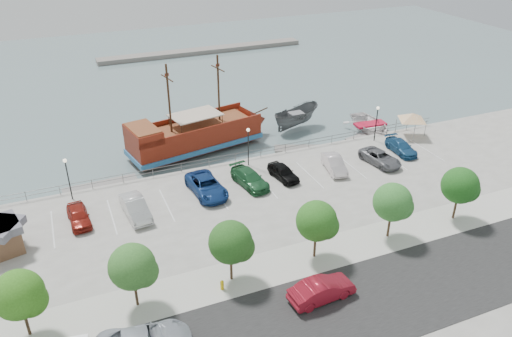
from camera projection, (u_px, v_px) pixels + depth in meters
name	position (u px, v px, depth m)	size (l,w,h in m)	color
ground	(273.00, 203.00, 48.59)	(160.00, 160.00, 0.00)	slate
street	(368.00, 302.00, 35.11)	(100.00, 8.00, 0.04)	black
sidewalk	(325.00, 253.00, 39.98)	(100.00, 4.00, 0.05)	#B7B6A9
seawall_railing	(244.00, 156.00, 54.21)	(50.00, 0.06, 1.00)	#606061
far_shore	(203.00, 51.00, 96.52)	(40.00, 3.00, 0.80)	gray
pirate_ship	(205.00, 133.00, 58.47)	(18.33, 8.20, 11.38)	maroon
patrol_boat	(296.00, 119.00, 63.71)	(2.64, 7.01, 2.71)	#4F5153
speedboat	(370.00, 127.00, 63.12)	(5.16, 7.23, 1.50)	silver
dock_west	(101.00, 187.00, 50.83)	(7.46, 2.13, 0.43)	gray
dock_mid	(302.00, 149.00, 58.66)	(6.40, 1.83, 0.37)	slate
dock_east	(369.00, 136.00, 61.84)	(6.38, 1.82, 0.36)	gray
canopy_tent	(413.00, 113.00, 58.64)	(5.14, 5.14, 3.36)	slate
street_sedan	(322.00, 290.00, 35.07)	(1.70, 4.89, 1.61)	maroon
fire_hydrant	(222.00, 285.00, 36.07)	(0.28, 0.28, 0.81)	#CBA50A
lamp_post_left	(67.00, 172.00, 45.90)	(0.36, 0.36, 4.28)	black
lamp_post_mid	(248.00, 140.00, 52.02)	(0.36, 0.36, 4.28)	black
lamp_post_right	(377.00, 117.00, 57.45)	(0.36, 0.36, 4.28)	black
tree_a	(21.00, 296.00, 30.95)	(3.30, 3.20, 5.00)	#473321
tree_b	(135.00, 268.00, 33.32)	(3.30, 3.20, 5.00)	#473321
tree_c	(233.00, 243.00, 35.70)	(3.30, 3.20, 5.00)	#473321
tree_d	(319.00, 222.00, 38.08)	(3.30, 3.20, 5.00)	#473321
tree_e	(394.00, 203.00, 40.46)	(3.30, 3.20, 5.00)	#473321
tree_f	(462.00, 186.00, 42.84)	(3.30, 3.20, 5.00)	#473321
parked_car_a	(79.00, 216.00, 43.46)	(1.71, 4.25, 1.45)	maroon
parked_car_b	(135.00, 208.00, 44.42)	(1.76, 5.03, 1.66)	silver
parked_car_c	(207.00, 186.00, 47.84)	(2.71, 5.87, 1.63)	navy
parked_car_d	(250.00, 178.00, 49.28)	(2.10, 5.17, 1.50)	#215B31
parked_car_e	(283.00, 172.00, 50.49)	(1.68, 4.18, 1.42)	black
parked_car_f	(334.00, 164.00, 52.00)	(1.58, 4.54, 1.50)	silver
parked_car_g	(380.00, 158.00, 53.36)	(2.31, 5.01, 1.39)	slate
parked_car_h	(401.00, 147.00, 55.77)	(1.89, 4.64, 1.35)	navy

